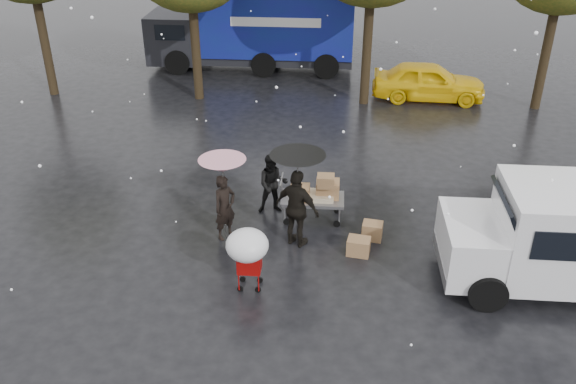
# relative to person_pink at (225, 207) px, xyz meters

# --- Properties ---
(ground) EXTENTS (90.00, 90.00, 0.00)m
(ground) POSITION_rel_person_pink_xyz_m (0.89, -0.83, -0.79)
(ground) COLOR black
(ground) RESTS_ON ground
(person_pink) EXTENTS (0.66, 0.68, 1.57)m
(person_pink) POSITION_rel_person_pink_xyz_m (0.00, 0.00, 0.00)
(person_pink) COLOR black
(person_pink) RESTS_ON ground
(person_middle) EXTENTS (0.83, 0.69, 1.53)m
(person_middle) POSITION_rel_person_pink_xyz_m (0.96, 1.25, -0.02)
(person_middle) COLOR black
(person_middle) RESTS_ON ground
(person_black) EXTENTS (1.17, 0.92, 1.86)m
(person_black) POSITION_rel_person_pink_xyz_m (1.66, -0.16, 0.14)
(person_black) COLOR black
(person_black) RESTS_ON ground
(umbrella_pink) EXTENTS (1.05, 1.05, 2.00)m
(umbrella_pink) POSITION_rel_person_pink_xyz_m (-0.00, 0.00, 1.06)
(umbrella_pink) COLOR #4C4C4C
(umbrella_pink) RESTS_ON ground
(umbrella_black) EXTENTS (1.20, 1.20, 2.25)m
(umbrella_black) POSITION_rel_person_pink_xyz_m (1.66, -0.16, 1.31)
(umbrella_black) COLOR #4C4C4C
(umbrella_black) RESTS_ON ground
(vendor_cart) EXTENTS (1.52, 0.80, 1.27)m
(vendor_cart) POSITION_rel_person_pink_xyz_m (2.03, 0.97, -0.06)
(vendor_cart) COLOR slate
(vendor_cart) RESTS_ON ground
(shopping_cart) EXTENTS (0.84, 0.84, 1.46)m
(shopping_cart) POSITION_rel_person_pink_xyz_m (0.81, -1.98, 0.28)
(shopping_cart) COLOR #A10A09
(shopping_cart) RESTS_ON ground
(blue_truck) EXTENTS (8.30, 2.60, 3.50)m
(blue_truck) POSITION_rel_person_pink_xyz_m (-0.87, 12.99, 0.97)
(blue_truck) COLOR navy
(blue_truck) RESTS_ON ground
(box_ground_near) EXTENTS (0.50, 0.43, 0.41)m
(box_ground_near) POSITION_rel_person_pink_xyz_m (3.36, 0.22, -0.58)
(box_ground_near) COLOR brown
(box_ground_near) RESTS_ON ground
(box_ground_far) EXTENTS (0.55, 0.46, 0.38)m
(box_ground_far) POSITION_rel_person_pink_xyz_m (3.04, -0.43, -0.59)
(box_ground_far) COLOR brown
(box_ground_far) RESTS_ON ground
(yellow_taxi) EXTENTS (4.06, 1.80, 1.36)m
(yellow_taxi) POSITION_rel_person_pink_xyz_m (5.70, 9.73, -0.11)
(yellow_taxi) COLOR yellow
(yellow_taxi) RESTS_ON ground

